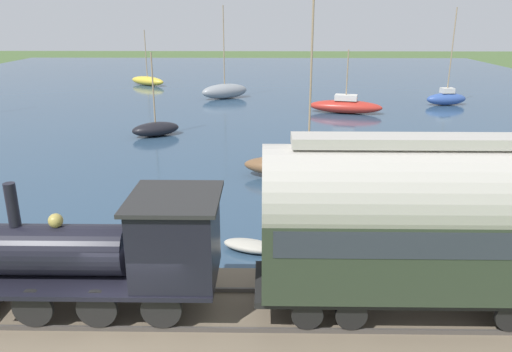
# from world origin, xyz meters

# --- Properties ---
(ground_plane) EXTENTS (200.00, 200.00, 0.00)m
(ground_plane) POSITION_xyz_m (0.00, 0.00, 0.00)
(ground_plane) COLOR #476033
(harbor_water) EXTENTS (80.00, 80.00, 0.01)m
(harbor_water) POSITION_xyz_m (43.00, 0.00, 0.00)
(harbor_water) COLOR #2D4760
(harbor_water) RESTS_ON ground
(rail_embankment) EXTENTS (4.51, 56.00, 0.69)m
(rail_embankment) POSITION_xyz_m (0.44, 0.00, 0.29)
(rail_embankment) COLOR #756651
(rail_embankment) RESTS_ON ground
(steam_locomotive) EXTENTS (2.41, 6.19, 3.33)m
(steam_locomotive) POSITION_xyz_m (0.44, 0.37, 2.38)
(steam_locomotive) COLOR black
(steam_locomotive) RESTS_ON rail_embankment
(passenger_coach) EXTENTS (2.43, 8.36, 4.53)m
(passenger_coach) POSITION_xyz_m (0.44, -7.06, 3.16)
(passenger_coach) COLOR black
(passenger_coach) RESTS_ON rail_embankment
(sailboat_black) EXTENTS (2.83, 3.50, 5.48)m
(sailboat_black) POSITION_xyz_m (21.93, 4.18, 0.50)
(sailboat_black) COLOR black
(sailboat_black) RESTS_ON harbor_water
(sailboat_yellow) EXTENTS (3.81, 4.79, 6.09)m
(sailboat_yellow) POSITION_xyz_m (46.48, 10.23, 0.53)
(sailboat_yellow) COLOR gold
(sailboat_yellow) RESTS_ON harbor_water
(sailboat_gray) EXTENTS (3.63, 4.85, 8.56)m
(sailboat_gray) POSITION_xyz_m (37.36, 0.71, 0.74)
(sailboat_gray) COLOR gray
(sailboat_gray) RESTS_ON harbor_water
(sailboat_red) EXTENTS (3.08, 6.21, 5.12)m
(sailboat_red) POSITION_xyz_m (30.19, -9.80, 0.60)
(sailboat_red) COLOR #B72D23
(sailboat_red) RESTS_ON harbor_water
(sailboat_brown) EXTENTS (3.08, 6.71, 9.53)m
(sailboat_brown) POSITION_xyz_m (12.89, -5.27, 0.66)
(sailboat_brown) COLOR brown
(sailboat_brown) RESTS_ON harbor_water
(sailboat_blue) EXTENTS (1.81, 3.79, 8.34)m
(sailboat_blue) POSITION_xyz_m (34.12, -19.42, 0.65)
(sailboat_blue) COLOR #335199
(sailboat_blue) RESTS_ON harbor_water
(rowboat_near_shore) EXTENTS (2.42, 2.75, 0.44)m
(rowboat_near_shore) POSITION_xyz_m (4.76, -10.10, 0.23)
(rowboat_near_shore) COLOR silver
(rowboat_near_shore) RESTS_ON harbor_water
(rowboat_off_pier) EXTENTS (1.42, 2.14, 0.39)m
(rowboat_off_pier) POSITION_xyz_m (4.96, -2.64, 0.20)
(rowboat_off_pier) COLOR #B7B2A3
(rowboat_off_pier) RESTS_ON harbor_water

